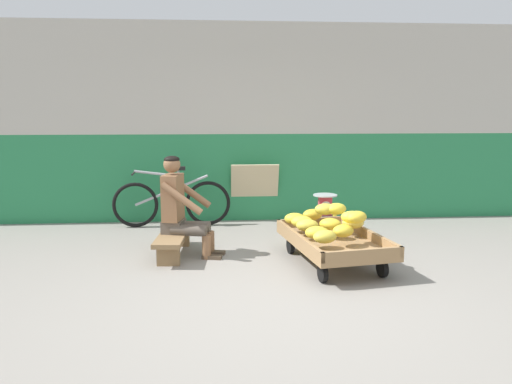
# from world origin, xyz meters

# --- Properties ---
(ground_plane) EXTENTS (80.00, 80.00, 0.00)m
(ground_plane) POSITION_xyz_m (0.00, 0.00, 0.00)
(ground_plane) COLOR gray
(back_wall) EXTENTS (16.00, 0.30, 2.89)m
(back_wall) POSITION_xyz_m (0.00, 3.34, 1.44)
(back_wall) COLOR #287F4C
(back_wall) RESTS_ON ground
(banana_cart) EXTENTS (1.07, 1.56, 0.36)m
(banana_cart) POSITION_xyz_m (0.68, 0.96, 0.24)
(banana_cart) COLOR #99754C
(banana_cart) RESTS_ON ground
(banana_pile) EXTENTS (0.86, 1.27, 0.26)m
(banana_pile) POSITION_xyz_m (0.62, 1.02, 0.46)
(banana_pile) COLOR gold
(banana_pile) RESTS_ON banana_cart
(low_bench) EXTENTS (0.38, 1.12, 0.27)m
(low_bench) POSITION_xyz_m (-1.06, 1.44, 0.20)
(low_bench) COLOR olive
(low_bench) RESTS_ON ground
(vendor_seated) EXTENTS (0.72, 0.56, 1.14)m
(vendor_seated) POSITION_xyz_m (-0.97, 1.42, 0.57)
(vendor_seated) COLOR brown
(vendor_seated) RESTS_ON ground
(plastic_crate) EXTENTS (0.36, 0.28, 0.30)m
(plastic_crate) POSITION_xyz_m (0.79, 1.95, 0.15)
(plastic_crate) COLOR gold
(plastic_crate) RESTS_ON ground
(weighing_scale) EXTENTS (0.30, 0.30, 0.29)m
(weighing_scale) POSITION_xyz_m (0.79, 1.95, 0.45)
(weighing_scale) COLOR #28282D
(weighing_scale) RESTS_ON plastic_crate
(bicycle_near_left) EXTENTS (1.66, 0.48, 0.86)m
(bicycle_near_left) POSITION_xyz_m (-1.21, 2.89, 0.35)
(bicycle_near_left) COLOR black
(bicycle_near_left) RESTS_ON ground
(sign_board) EXTENTS (0.70, 0.31, 0.86)m
(sign_board) POSITION_xyz_m (-0.01, 3.18, 0.43)
(sign_board) COLOR #C6B289
(sign_board) RESTS_ON ground
(shopping_bag) EXTENTS (0.18, 0.12, 0.24)m
(shopping_bag) POSITION_xyz_m (1.02, 1.54, 0.12)
(shopping_bag) COLOR #D13D4C
(shopping_bag) RESTS_ON ground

